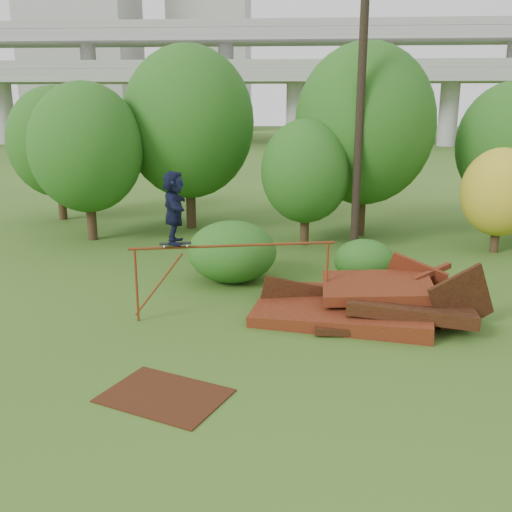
# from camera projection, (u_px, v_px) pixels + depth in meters

# --- Properties ---
(ground) EXTENTS (240.00, 240.00, 0.00)m
(ground) POSITION_uv_depth(u_px,v_px,m) (289.00, 360.00, 11.41)
(ground) COLOR #2D5116
(ground) RESTS_ON ground
(scrap_pile) EXTENTS (5.70, 3.27, 1.79)m
(scrap_pile) POSITION_uv_depth(u_px,v_px,m) (365.00, 305.00, 13.55)
(scrap_pile) COLOR #42180B
(scrap_pile) RESTS_ON ground
(grind_rail) EXTENTS (4.75, 1.06, 1.78)m
(grind_rail) POSITION_uv_depth(u_px,v_px,m) (234.00, 260.00, 13.39)
(grind_rail) COLOR maroon
(grind_rail) RESTS_ON ground
(skateboard) EXTENTS (0.75, 0.34, 0.08)m
(skateboard) POSITION_uv_depth(u_px,v_px,m) (175.00, 244.00, 13.09)
(skateboard) COLOR black
(skateboard) RESTS_ON grind_rail
(skater) EXTENTS (0.75, 1.60, 1.66)m
(skater) POSITION_uv_depth(u_px,v_px,m) (174.00, 207.00, 12.87)
(skater) COLOR black
(skater) RESTS_ON skateboard
(flat_plate) EXTENTS (2.48, 2.16, 0.03)m
(flat_plate) POSITION_uv_depth(u_px,v_px,m) (165.00, 396.00, 9.98)
(flat_plate) COLOR #3A1B0C
(flat_plate) RESTS_ON ground
(tree_0) EXTENTS (4.08, 4.08, 5.75)m
(tree_0) POSITION_uv_depth(u_px,v_px,m) (86.00, 148.00, 20.58)
(tree_0) COLOR black
(tree_0) RESTS_ON ground
(tree_1) EXTENTS (5.18, 5.18, 7.21)m
(tree_1) POSITION_uv_depth(u_px,v_px,m) (188.00, 123.00, 22.46)
(tree_1) COLOR black
(tree_1) RESTS_ON ground
(tree_2) EXTENTS (3.17, 3.17, 4.47)m
(tree_2) POSITION_uv_depth(u_px,v_px,m) (306.00, 172.00, 20.05)
(tree_2) COLOR black
(tree_2) RESTS_ON ground
(tree_3) EXTENTS (5.17, 5.17, 7.17)m
(tree_3) POSITION_uv_depth(u_px,v_px,m) (364.00, 125.00, 21.13)
(tree_3) COLOR black
(tree_3) RESTS_ON ground
(tree_4) EXTENTS (2.58, 2.58, 3.56)m
(tree_4) POSITION_uv_depth(u_px,v_px,m) (500.00, 192.00, 19.12)
(tree_4) COLOR black
(tree_4) RESTS_ON ground
(tree_5) EXTENTS (4.14, 4.14, 5.81)m
(tree_5) POSITION_uv_depth(u_px,v_px,m) (512.00, 145.00, 21.60)
(tree_5) COLOR black
(tree_5) RESTS_ON ground
(tree_6) EXTENTS (4.09, 4.09, 5.71)m
(tree_6) POSITION_uv_depth(u_px,v_px,m) (57.00, 142.00, 24.31)
(tree_6) COLOR black
(tree_6) RESTS_ON ground
(shrub_left) EXTENTS (2.54, 2.34, 1.76)m
(shrub_left) POSITION_uv_depth(u_px,v_px,m) (232.00, 252.00, 16.23)
(shrub_left) COLOR #1D4111
(shrub_left) RESTS_ON ground
(shrub_right) EXTENTS (1.73, 1.59, 1.23)m
(shrub_right) POSITION_uv_depth(u_px,v_px,m) (364.00, 261.00, 16.30)
(shrub_right) COLOR #1D4111
(shrub_right) RESTS_ON ground
(utility_pole) EXTENTS (1.40, 0.28, 10.95)m
(utility_pole) POSITION_uv_depth(u_px,v_px,m) (361.00, 84.00, 18.41)
(utility_pole) COLOR black
(utility_pole) RESTS_ON ground
(freeway_overpass) EXTENTS (160.00, 15.00, 13.70)m
(freeway_overpass) POSITION_uv_depth(u_px,v_px,m) (296.00, 58.00, 69.35)
(freeway_overpass) COLOR gray
(freeway_overpass) RESTS_ON ground
(building_left) EXTENTS (18.00, 16.00, 35.00)m
(building_left) POSITION_uv_depth(u_px,v_px,m) (82.00, 30.00, 100.88)
(building_left) COLOR #9E9E99
(building_left) RESTS_ON ground
(building_right) EXTENTS (14.00, 14.00, 28.00)m
(building_right) POSITION_uv_depth(u_px,v_px,m) (211.00, 53.00, 107.09)
(building_right) COLOR #9E9E99
(building_right) RESTS_ON ground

